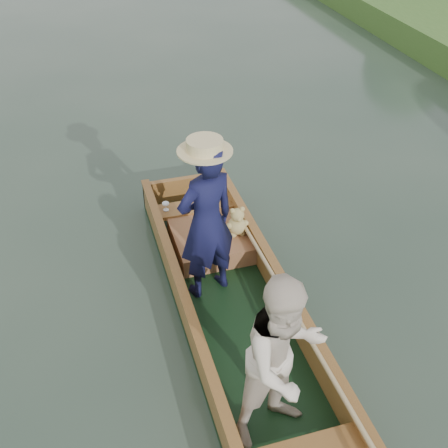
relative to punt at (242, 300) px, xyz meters
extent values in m
plane|color=#283D30|center=(0.04, 0.13, -0.59)|extent=(120.00, 120.00, 0.00)
cube|color=black|center=(0.04, 0.13, -0.55)|extent=(1.10, 5.00, 0.08)
cube|color=olive|center=(-0.47, 0.13, -0.35)|extent=(0.08, 5.00, 0.32)
cube|color=olive|center=(0.55, 0.13, -0.35)|extent=(0.08, 5.00, 0.32)
cube|color=olive|center=(0.04, 2.59, -0.35)|extent=(1.10, 0.08, 0.32)
cube|color=olive|center=(-0.47, 0.13, -0.17)|extent=(0.10, 5.00, 0.04)
cube|color=olive|center=(0.55, 0.13, -0.17)|extent=(0.10, 5.00, 0.04)
cube|color=olive|center=(0.04, 2.03, -0.29)|extent=(0.94, 0.30, 0.05)
imported|color=#111338|center=(-0.12, 0.78, 0.37)|extent=(0.74, 0.60, 1.77)
cylinder|color=beige|center=(-0.12, 0.78, 1.21)|extent=(0.52, 0.52, 0.12)
imported|color=beige|center=(0.01, -1.02, 0.29)|extent=(0.93, 0.82, 1.61)
cube|color=#A34634|center=(0.09, 1.46, -0.40)|extent=(0.85, 0.90, 0.22)
sphere|color=tan|center=(0.38, 1.36, -0.18)|extent=(0.21, 0.21, 0.21)
sphere|color=tan|center=(0.38, 1.35, -0.02)|extent=(0.16, 0.16, 0.16)
sphere|color=tan|center=(0.33, 1.35, 0.05)|extent=(0.06, 0.06, 0.06)
sphere|color=tan|center=(0.44, 1.35, 0.05)|extent=(0.06, 0.06, 0.06)
sphere|color=tan|center=(0.38, 1.28, -0.03)|extent=(0.06, 0.06, 0.06)
sphere|color=tan|center=(0.29, 1.34, -0.15)|extent=(0.07, 0.07, 0.07)
sphere|color=tan|center=(0.48, 1.34, -0.15)|extent=(0.07, 0.07, 0.07)
sphere|color=tan|center=(0.33, 1.33, -0.27)|extent=(0.08, 0.08, 0.08)
sphere|color=tan|center=(0.44, 1.33, -0.27)|extent=(0.08, 0.08, 0.08)
cylinder|color=silver|center=(-0.32, 2.03, -0.26)|extent=(0.07, 0.07, 0.01)
cylinder|color=silver|center=(-0.32, 2.03, -0.22)|extent=(0.01, 0.01, 0.08)
ellipsoid|color=silver|center=(-0.32, 2.03, -0.17)|extent=(0.09, 0.09, 0.05)
cylinder|color=tan|center=(0.47, -0.36, -0.13)|extent=(0.04, 4.14, 0.19)
camera|label=1|loc=(-1.24, -3.61, 3.65)|focal=45.00mm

